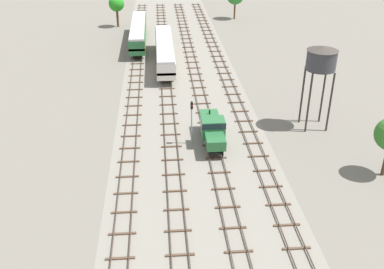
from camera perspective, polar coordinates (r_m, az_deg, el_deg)
ground_plane at (r=66.34m, az=-1.06°, el=5.08°), size 480.00×480.00×0.00m
ballast_bed at (r=66.34m, az=-1.06°, el=5.08°), size 18.55×176.00×0.01m
track_far_left at (r=67.21m, az=-7.35°, el=5.28°), size 2.40×126.00×0.29m
track_left at (r=67.12m, az=-3.19°, el=5.44°), size 2.40×126.00×0.29m
track_centre_left at (r=67.38m, az=0.95°, el=5.58°), size 2.40×126.00×0.29m
track_centre at (r=67.99m, az=5.04°, el=5.68°), size 2.40×126.00×0.29m
shunter_loco_centre_left_nearest at (r=52.22m, az=2.62°, el=0.82°), size 2.74×8.46×3.10m
passenger_coach_left_near at (r=78.51m, az=-3.54°, el=10.75°), size 2.96×22.00×3.80m
passenger_coach_far_left_mid at (r=90.68m, az=-6.89°, el=12.97°), size 2.96×22.00×3.80m
water_tower at (r=55.78m, az=16.21°, el=9.16°), size 3.73×3.73×10.51m
signal_post_nearest at (r=51.39m, az=-0.05°, el=2.23°), size 0.28×0.47×5.52m
lineside_tree_1 at (r=104.02m, az=-9.63°, el=16.12°), size 3.43×3.43×6.86m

